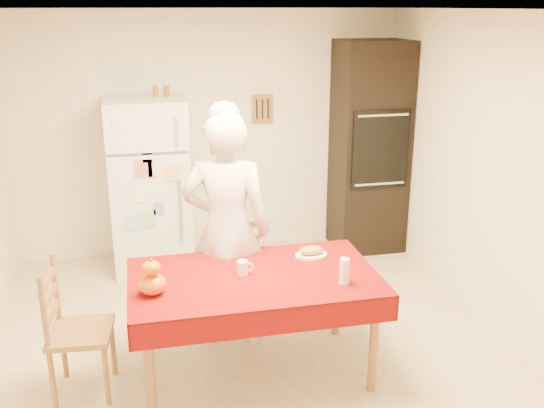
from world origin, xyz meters
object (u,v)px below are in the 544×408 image
object	(u,v)px
chair_left	(70,325)
refrigerator	(150,185)
seated_woman	(227,231)
bread_plate	(311,255)
wine_glass	(345,271)
pumpkin_lower	(152,284)
oven_cabinet	(369,148)
coffee_mug	(242,268)
dining_table	(254,285)
chair_far	(237,266)

from	to	relation	value
chair_left	refrigerator	bearing A→B (deg)	-11.18
seated_woman	bread_plate	distance (m)	0.66
chair_left	wine_glass	bearing A→B (deg)	-93.70
pumpkin_lower	seated_woman	bearing A→B (deg)	47.22
oven_cabinet	wine_glass	bearing A→B (deg)	-114.61
coffee_mug	pumpkin_lower	bearing A→B (deg)	-165.34
pumpkin_lower	chair_left	bearing A→B (deg)	162.90
dining_table	coffee_mug	size ratio (longest dim) A/B	17.00
pumpkin_lower	bread_plate	world-z (taller)	pumpkin_lower
chair_left	wine_glass	size ratio (longest dim) A/B	5.40
refrigerator	bread_plate	distance (m)	2.15
chair_left	pumpkin_lower	bearing A→B (deg)	-101.64
refrigerator	pumpkin_lower	distance (m)	2.20
dining_table	pumpkin_lower	world-z (taller)	pumpkin_lower
oven_cabinet	seated_woman	bearing A→B (deg)	-137.28
dining_table	chair_far	distance (m)	0.77
dining_table	bread_plate	world-z (taller)	bread_plate
dining_table	seated_woman	world-z (taller)	seated_woman
chair_left	pumpkin_lower	world-z (taller)	chair_left
refrigerator	oven_cabinet	distance (m)	2.29
chair_left	pumpkin_lower	xyz separation A→B (m)	(0.55, -0.17, 0.32)
oven_cabinet	dining_table	size ratio (longest dim) A/B	1.29
dining_table	seated_woman	xyz separation A→B (m)	(-0.11, 0.50, 0.22)
wine_glass	bread_plate	size ratio (longest dim) A/B	0.73
oven_cabinet	dining_table	distance (m)	2.72
dining_table	chair_left	world-z (taller)	chair_left
refrigerator	wine_glass	world-z (taller)	refrigerator
wine_glass	pumpkin_lower	bearing A→B (deg)	174.47
coffee_mug	seated_woman	bearing A→B (deg)	94.36
dining_table	coffee_mug	bearing A→B (deg)	155.22
seated_woman	wine_glass	size ratio (longest dim) A/B	10.40
wine_glass	coffee_mug	bearing A→B (deg)	156.20
dining_table	chair_far	xyz separation A→B (m)	(0.00, 0.74, -0.18)
bread_plate	coffee_mug	bearing A→B (deg)	-159.98
chair_far	seated_woman	size ratio (longest dim) A/B	0.52
coffee_mug	wine_glass	world-z (taller)	wine_glass
chair_left	bread_plate	distance (m)	1.74
refrigerator	coffee_mug	bearing A→B (deg)	-74.74
refrigerator	coffee_mug	distance (m)	2.12
chair_left	wine_glass	world-z (taller)	chair_left
dining_table	bread_plate	distance (m)	0.54
wine_glass	seated_woman	bearing A→B (deg)	132.10
refrigerator	coffee_mug	world-z (taller)	refrigerator
pumpkin_lower	bread_plate	xyz separation A→B (m)	(1.16, 0.36, -0.06)
refrigerator	bread_plate	size ratio (longest dim) A/B	7.08
chair_left	dining_table	bearing A→B (deg)	-86.52
refrigerator	dining_table	bearing A→B (deg)	-73.12
seated_woman	bread_plate	bearing A→B (deg)	171.17
chair_far	wine_glass	bearing A→B (deg)	-40.76
refrigerator	oven_cabinet	size ratio (longest dim) A/B	0.77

